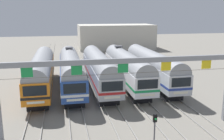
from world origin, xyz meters
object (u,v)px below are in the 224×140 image
object	(u,v)px
commuter_train_orange	(41,71)
commuter_train_silver	(153,66)
commuter_train_stainless	(99,68)
catenary_gantry	(123,73)
commuter_train_white	(126,67)
commuter_train_blue	(71,69)
yard_signal_mast	(155,123)

from	to	relation	value
commuter_train_orange	commuter_train_silver	size ratio (longest dim) A/B	1.00
commuter_train_stainless	commuter_train_silver	bearing A→B (deg)	0.00
commuter_train_orange	catenary_gantry	distance (m)	15.78
commuter_train_white	catenary_gantry	world-z (taller)	catenary_gantry
commuter_train_blue	commuter_train_white	bearing A→B (deg)	0.00
commuter_train_white	commuter_train_orange	bearing A→B (deg)	-179.98
commuter_train_white	commuter_train_silver	distance (m)	3.89
commuter_train_blue	catenary_gantry	bearing A→B (deg)	-73.92
commuter_train_stainless	yard_signal_mast	world-z (taller)	commuter_train_stainless
commuter_train_orange	commuter_train_blue	size ratio (longest dim) A/B	1.00
yard_signal_mast	commuter_train_stainless	bearing A→B (deg)	96.82
commuter_train_silver	commuter_train_white	bearing A→B (deg)	179.94
commuter_train_white	yard_signal_mast	xyz separation A→B (m)	(-1.95, -16.29, -0.97)
commuter_train_silver	catenary_gantry	size ratio (longest dim) A/B	0.87
commuter_train_stainless	commuter_train_silver	xyz separation A→B (m)	(7.78, 0.00, 0.00)
commuter_train_orange	catenary_gantry	world-z (taller)	catenary_gantry
commuter_train_orange	commuter_train_stainless	distance (m)	7.78
commuter_train_silver	commuter_train_blue	bearing A→B (deg)	179.98
commuter_train_blue	commuter_train_silver	size ratio (longest dim) A/B	1.00
commuter_train_stainless	catenary_gantry	xyz separation A→B (m)	(0.00, -13.49, 2.54)
commuter_train_blue	yard_signal_mast	size ratio (longest dim) A/B	7.38
commuter_train_stainless	yard_signal_mast	size ratio (longest dim) A/B	7.38
commuter_train_orange	commuter_train_silver	xyz separation A→B (m)	(15.57, 0.00, 0.00)
commuter_train_stainless	commuter_train_orange	bearing A→B (deg)	180.00
commuter_train_silver	catenary_gantry	distance (m)	15.78
commuter_train_orange	yard_signal_mast	bearing A→B (deg)	-59.14
commuter_train_silver	yard_signal_mast	distance (m)	17.32
commuter_train_white	commuter_train_silver	bearing A→B (deg)	-0.06
commuter_train_blue	commuter_train_silver	distance (m)	11.68
commuter_train_orange	commuter_train_white	distance (m)	11.68
commuter_train_blue	catenary_gantry	size ratio (longest dim) A/B	0.87
commuter_train_orange	commuter_train_stainless	xyz separation A→B (m)	(7.78, 0.00, 0.00)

